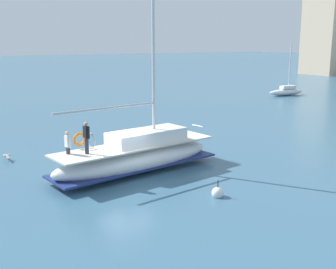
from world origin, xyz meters
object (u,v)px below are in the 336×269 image
object	(u,v)px
seagull	(7,156)
mooring_buoy	(218,193)
main_sailboat	(137,155)
moored_cutter_left	(286,91)

from	to	relation	value
seagull	mooring_buoy	bearing A→B (deg)	30.72
seagull	main_sailboat	bearing A→B (deg)	42.22
seagull	mooring_buoy	size ratio (longest dim) A/B	1.29
main_sailboat	moored_cutter_left	xyz separation A→B (m)	(-18.66, 31.72, -0.38)
main_sailboat	seagull	size ratio (longest dim) A/B	12.79
mooring_buoy	main_sailboat	bearing A→B (deg)	-166.64
main_sailboat	seagull	distance (m)	8.11
moored_cutter_left	mooring_buoy	bearing A→B (deg)	-51.87
mooring_buoy	seagull	bearing A→B (deg)	-149.28
main_sailboat	mooring_buoy	xyz separation A→B (m)	(5.25, 1.25, -0.75)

